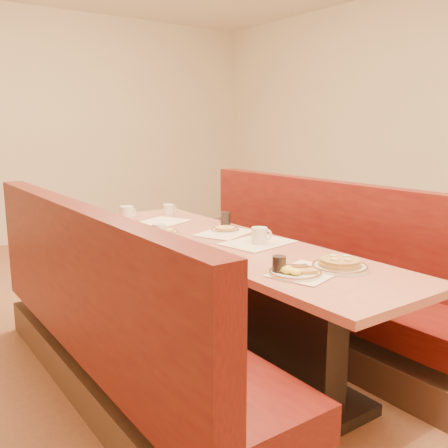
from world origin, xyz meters
TOP-DOWN VIEW (x-y plane):
  - ground at (0.00, 0.00)m, footprint 8.00×8.00m
  - room_envelope at (0.00, 0.00)m, footprint 6.04×8.04m
  - diner_table at (0.00, 0.00)m, footprint 0.70×2.50m
  - booth_left at (-0.73, 0.00)m, footprint 0.55×2.50m
  - booth_right at (0.73, 0.00)m, footprint 0.55×2.50m
  - placemat_near_left at (-0.08, -0.73)m, footprint 0.40×0.35m
  - placemat_near_right at (0.12, -0.14)m, footprint 0.44×0.35m
  - placemat_far_left at (-0.05, 0.74)m, footprint 0.46×0.41m
  - placemat_far_right at (0.12, 0.19)m, footprint 0.43×0.38m
  - pancake_plate at (0.10, -0.78)m, footprint 0.27×0.27m
  - eggs_plate at (-0.14, -0.72)m, footprint 0.25×0.25m
  - extra_plate_mid at (0.16, 0.24)m, footprint 0.18×0.18m
  - extra_plate_far at (-0.20, 0.40)m, footprint 0.18×0.18m
  - coffee_mug_a at (0.11, -0.16)m, footprint 0.13×0.09m
  - coffee_mug_b at (-0.28, 0.32)m, footprint 0.11×0.08m
  - coffee_mug_c at (0.15, 0.96)m, footprint 0.11×0.08m
  - coffee_mug_d at (-0.19, 0.96)m, footprint 0.13×0.10m
  - soda_tumbler_near at (-0.20, -0.68)m, footprint 0.06×0.06m
  - soda_tumbler_mid at (0.28, 0.41)m, footprint 0.07×0.07m

SIDE VIEW (x-z plane):
  - ground at x=0.00m, z-range 0.00..0.00m
  - booth_left at x=-0.73m, z-range -0.16..0.89m
  - booth_right at x=0.73m, z-range -0.16..0.89m
  - diner_table at x=0.00m, z-range 0.00..0.75m
  - placemat_near_left at x=-0.08m, z-range 0.75..0.76m
  - placemat_near_right at x=0.12m, z-range 0.75..0.76m
  - placemat_far_left at x=-0.05m, z-range 0.75..0.76m
  - placemat_far_right at x=0.12m, z-range 0.75..0.76m
  - extra_plate_far at x=-0.20m, z-range 0.74..0.78m
  - extra_plate_mid at x=0.16m, z-range 0.74..0.78m
  - eggs_plate at x=-0.14m, z-range 0.74..0.79m
  - pancake_plate at x=0.10m, z-range 0.74..0.80m
  - soda_tumbler_near at x=-0.20m, z-range 0.75..0.84m
  - coffee_mug_b at x=-0.28m, z-range 0.75..0.84m
  - coffee_mug_c at x=0.15m, z-range 0.75..0.84m
  - soda_tumbler_mid at x=0.28m, z-range 0.75..0.84m
  - coffee_mug_a at x=0.11m, z-range 0.75..0.85m
  - coffee_mug_d at x=-0.19m, z-range 0.75..0.85m
  - room_envelope at x=0.00m, z-range 0.52..3.34m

